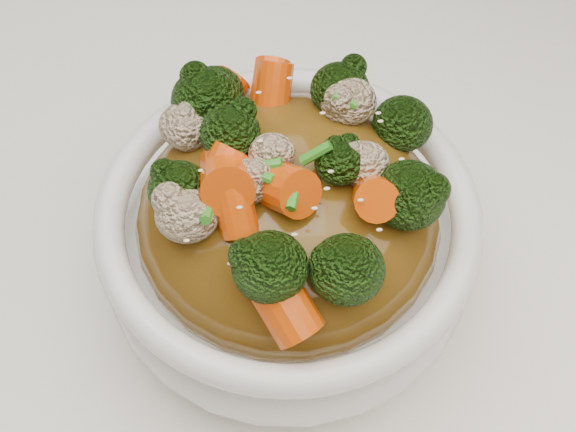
{
  "coord_description": "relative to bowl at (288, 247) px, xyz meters",
  "views": [
    {
      "loc": [
        -0.05,
        -0.21,
        1.18
      ],
      "look_at": [
        -0.03,
        0.03,
        0.82
      ],
      "focal_mm": 55.0,
      "sensor_mm": 36.0,
      "label": 1
    }
  ],
  "objects": [
    {
      "name": "sauce_base",
      "position": [
        0.0,
        0.0,
        0.03
      ],
      "size": [
        0.17,
        0.17,
        0.08
      ],
      "primitive_type": "ellipsoid",
      "rotation": [
        0.0,
        0.0,
        0.12
      ],
      "color": "#593A0F",
      "rests_on": "bowl"
    },
    {
      "name": "scallions",
      "position": [
        0.0,
        0.0,
        0.08
      ],
      "size": [
        0.13,
        0.13,
        0.02
      ],
      "primitive_type": null,
      "rotation": [
        0.0,
        0.0,
        0.12
      ],
      "color": "#2C821E",
      "rests_on": "sauce_base"
    },
    {
      "name": "cauliflower",
      "position": [
        0.0,
        0.0,
        0.08
      ],
      "size": [
        0.17,
        0.17,
        0.03
      ],
      "primitive_type": null,
      "rotation": [
        0.0,
        0.0,
        0.12
      ],
      "color": "tan",
      "rests_on": "sauce_base"
    },
    {
      "name": "tablecloth",
      "position": [
        0.03,
        -0.03,
        -0.06
      ],
      "size": [
        1.2,
        0.8,
        0.04
      ],
      "primitive_type": "cube",
      "color": "white",
      "rests_on": "dining_table"
    },
    {
      "name": "carrots",
      "position": [
        0.0,
        0.0,
        0.08
      ],
      "size": [
        0.17,
        0.17,
        0.04
      ],
      "primitive_type": null,
      "rotation": [
        0.0,
        0.0,
        0.12
      ],
      "color": "#D84807",
      "rests_on": "sauce_base"
    },
    {
      "name": "sesame_seeds",
      "position": [
        0.0,
        0.0,
        0.08
      ],
      "size": [
        0.15,
        0.15,
        0.01
      ],
      "primitive_type": null,
      "rotation": [
        0.0,
        0.0,
        0.12
      ],
      "color": "beige",
      "rests_on": "sauce_base"
    },
    {
      "name": "bowl",
      "position": [
        0.0,
        0.0,
        0.0
      ],
      "size": [
        0.21,
        0.21,
        0.08
      ],
      "primitive_type": null,
      "rotation": [
        0.0,
        0.0,
        0.12
      ],
      "color": "white",
      "rests_on": "tablecloth"
    },
    {
      "name": "broccoli",
      "position": [
        0.0,
        0.0,
        0.08
      ],
      "size": [
        0.17,
        0.17,
        0.04
      ],
      "primitive_type": null,
      "rotation": [
        0.0,
        0.0,
        0.12
      ],
      "color": "black",
      "rests_on": "sauce_base"
    }
  ]
}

